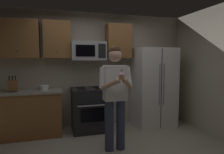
{
  "coord_description": "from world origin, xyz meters",
  "views": [
    {
      "loc": [
        -0.82,
        -2.78,
        1.54
      ],
      "look_at": [
        0.05,
        0.3,
        1.25
      ],
      "focal_mm": 31.31,
      "sensor_mm": 36.0,
      "label": 1
    }
  ],
  "objects_px": {
    "microwave": "(88,51)",
    "knife_block": "(13,86)",
    "person": "(115,92)",
    "cupcake": "(122,76)",
    "refrigerator": "(153,87)",
    "oven_range": "(90,109)",
    "bowl_large_white": "(44,87)"
  },
  "relations": [
    {
      "from": "knife_block",
      "to": "microwave",
      "type": "bearing_deg",
      "value": 5.69
    },
    {
      "from": "bowl_large_white",
      "to": "microwave",
      "type": "bearing_deg",
      "value": 3.51
    },
    {
      "from": "refrigerator",
      "to": "knife_block",
      "type": "height_order",
      "value": "refrigerator"
    },
    {
      "from": "bowl_large_white",
      "to": "cupcake",
      "type": "distance_m",
      "value": 1.91
    },
    {
      "from": "oven_range",
      "to": "cupcake",
      "type": "relative_size",
      "value": 5.36
    },
    {
      "from": "microwave",
      "to": "cupcake",
      "type": "xyz_separation_m",
      "value": [
        0.26,
        -1.51,
        -0.43
      ]
    },
    {
      "from": "microwave",
      "to": "person",
      "type": "relative_size",
      "value": 0.42
    },
    {
      "from": "person",
      "to": "oven_range",
      "type": "bearing_deg",
      "value": 103.51
    },
    {
      "from": "bowl_large_white",
      "to": "oven_range",
      "type": "bearing_deg",
      "value": -3.74
    },
    {
      "from": "oven_range",
      "to": "person",
      "type": "distance_m",
      "value": 1.22
    },
    {
      "from": "bowl_large_white",
      "to": "person",
      "type": "relative_size",
      "value": 0.11
    },
    {
      "from": "refrigerator",
      "to": "knife_block",
      "type": "xyz_separation_m",
      "value": [
        -2.99,
        0.01,
        0.13
      ]
    },
    {
      "from": "cupcake",
      "to": "person",
      "type": "bearing_deg",
      "value": 90.0
    },
    {
      "from": "oven_range",
      "to": "microwave",
      "type": "xyz_separation_m",
      "value": [
        0.0,
        0.12,
        1.26
      ]
    },
    {
      "from": "microwave",
      "to": "knife_block",
      "type": "bearing_deg",
      "value": -174.31
    },
    {
      "from": "person",
      "to": "cupcake",
      "type": "xyz_separation_m",
      "value": [
        -0.0,
        -0.33,
        0.3
      ]
    },
    {
      "from": "bowl_large_white",
      "to": "cupcake",
      "type": "relative_size",
      "value": 1.14
    },
    {
      "from": "microwave",
      "to": "person",
      "type": "distance_m",
      "value": 1.41
    },
    {
      "from": "oven_range",
      "to": "microwave",
      "type": "distance_m",
      "value": 1.26
    },
    {
      "from": "microwave",
      "to": "refrigerator",
      "type": "xyz_separation_m",
      "value": [
        1.5,
        -0.16,
        -0.82
      ]
    },
    {
      "from": "oven_range",
      "to": "bowl_large_white",
      "type": "height_order",
      "value": "bowl_large_white"
    },
    {
      "from": "refrigerator",
      "to": "person",
      "type": "distance_m",
      "value": 1.62
    },
    {
      "from": "cupcake",
      "to": "refrigerator",
      "type": "bearing_deg",
      "value": 47.45
    },
    {
      "from": "knife_block",
      "to": "cupcake",
      "type": "relative_size",
      "value": 1.84
    },
    {
      "from": "knife_block",
      "to": "bowl_large_white",
      "type": "bearing_deg",
      "value": 9.37
    },
    {
      "from": "microwave",
      "to": "refrigerator",
      "type": "bearing_deg",
      "value": -6.03
    },
    {
      "from": "microwave",
      "to": "bowl_large_white",
      "type": "distance_m",
      "value": 1.21
    },
    {
      "from": "person",
      "to": "refrigerator",
      "type": "bearing_deg",
      "value": 39.52
    },
    {
      "from": "oven_range",
      "to": "bowl_large_white",
      "type": "xyz_separation_m",
      "value": [
        -0.94,
        0.06,
        0.51
      ]
    },
    {
      "from": "cupcake",
      "to": "bowl_large_white",
      "type": "bearing_deg",
      "value": 129.45
    },
    {
      "from": "microwave",
      "to": "cupcake",
      "type": "distance_m",
      "value": 1.59
    },
    {
      "from": "person",
      "to": "bowl_large_white",
      "type": "bearing_deg",
      "value": 136.75
    }
  ]
}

